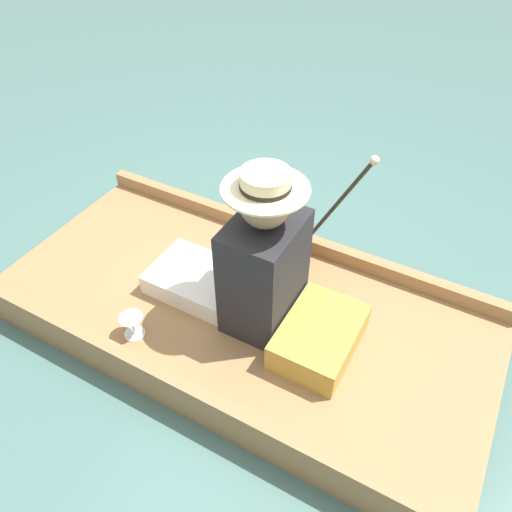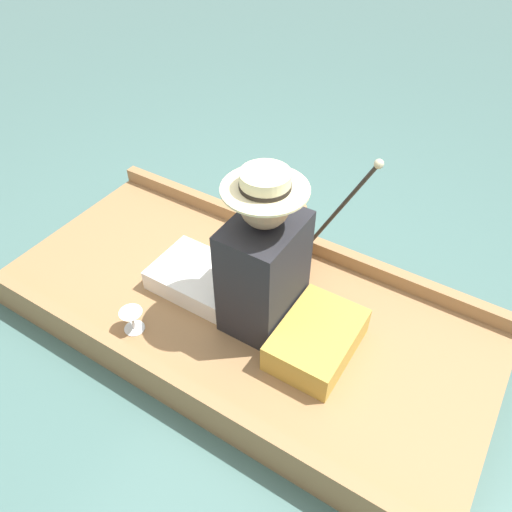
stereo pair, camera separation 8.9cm
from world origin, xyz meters
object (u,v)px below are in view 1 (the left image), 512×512
wine_glass (132,322)px  walking_cane (339,202)px  seated_person (250,264)px  teddy_bear (290,238)px

wine_glass → walking_cane: size_ratio=0.17×
seated_person → walking_cane: size_ratio=1.13×
teddy_bear → walking_cane: bearing=-65.9°
walking_cane → wine_glass: bearing=144.6°
teddy_bear → wine_glass: (-0.77, 0.42, -0.09)m
seated_person → walking_cane: (0.47, -0.22, 0.12)m
seated_person → walking_cane: bearing=-14.7°
seated_person → wine_glass: size_ratio=6.85×
teddy_bear → walking_cane: (0.09, -0.20, 0.24)m
teddy_bear → wine_glass: size_ratio=3.21×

